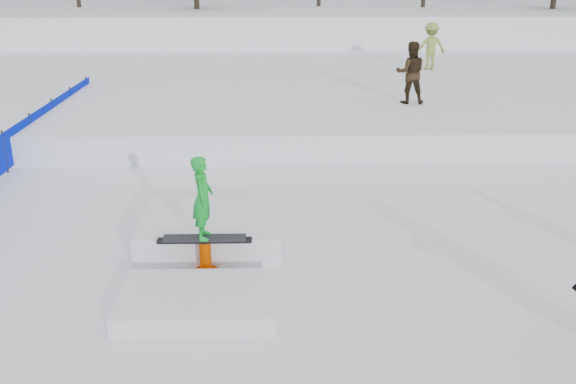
{
  "coord_description": "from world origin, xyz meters",
  "views": [
    {
      "loc": [
        0.24,
        -8.99,
        5.13
      ],
      "look_at": [
        0.5,
        2.0,
        1.1
      ],
      "focal_mm": 40.0,
      "sensor_mm": 36.0,
      "label": 1
    }
  ],
  "objects_px": {
    "safety_fence": "(5,152)",
    "walker_olive": "(411,73)",
    "walker_ygreen": "(431,46)",
    "jib_rail_feature": "(209,244)"
  },
  "relations": [
    {
      "from": "safety_fence",
      "to": "walker_olive",
      "type": "relative_size",
      "value": 8.35
    },
    {
      "from": "walker_olive",
      "to": "walker_ygreen",
      "type": "distance_m",
      "value": 6.76
    },
    {
      "from": "jib_rail_feature",
      "to": "walker_ygreen",
      "type": "bearing_deg",
      "value": 64.32
    },
    {
      "from": "walker_olive",
      "to": "walker_ygreen",
      "type": "height_order",
      "value": "walker_olive"
    },
    {
      "from": "walker_ygreen",
      "to": "jib_rail_feature",
      "type": "height_order",
      "value": "walker_ygreen"
    },
    {
      "from": "walker_olive",
      "to": "jib_rail_feature",
      "type": "distance_m",
      "value": 10.98
    },
    {
      "from": "safety_fence",
      "to": "jib_rail_feature",
      "type": "relative_size",
      "value": 3.64
    },
    {
      "from": "safety_fence",
      "to": "jib_rail_feature",
      "type": "xyz_separation_m",
      "value": [
        5.56,
        -5.09,
        -0.25
      ]
    },
    {
      "from": "safety_fence",
      "to": "walker_ygreen",
      "type": "height_order",
      "value": "walker_ygreen"
    },
    {
      "from": "safety_fence",
      "to": "walker_olive",
      "type": "bearing_deg",
      "value": 21.38
    }
  ]
}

